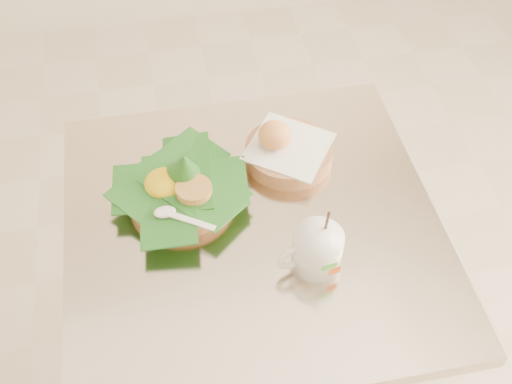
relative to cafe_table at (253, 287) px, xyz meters
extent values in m
cylinder|color=gray|center=(0.00, 0.00, -0.16)|extent=(0.07, 0.07, 0.69)
cube|color=beige|center=(0.00, 0.00, 0.21)|extent=(0.70, 0.70, 0.03)
cylinder|color=tan|center=(-0.12, 0.09, 0.24)|extent=(0.21, 0.21, 0.03)
cone|color=#1F5016|center=(-0.11, 0.09, 0.30)|extent=(0.10, 0.12, 0.11)
ellipsoid|color=yellow|center=(-0.15, 0.10, 0.26)|extent=(0.08, 0.08, 0.04)
cylinder|color=#CC9347|center=(-0.10, 0.06, 0.27)|extent=(0.07, 0.07, 0.02)
cylinder|color=tan|center=(0.10, 0.15, 0.24)|extent=(0.18, 0.18, 0.04)
cube|color=white|center=(0.10, 0.15, 0.26)|extent=(0.21, 0.21, 0.01)
ellipsoid|color=orange|center=(0.07, 0.16, 0.29)|extent=(0.07, 0.07, 0.05)
cylinder|color=white|center=(0.09, -0.11, 0.26)|extent=(0.09, 0.09, 0.08)
torus|color=white|center=(0.05, -0.12, 0.26)|extent=(0.06, 0.02, 0.06)
cylinder|color=#4D2316|center=(0.09, -0.11, 0.29)|extent=(0.08, 0.08, 0.01)
cylinder|color=black|center=(0.11, -0.10, 0.32)|extent=(0.02, 0.05, 0.11)
cube|color=green|center=(0.10, -0.16, 0.27)|extent=(0.03, 0.01, 0.01)
cube|color=orange|center=(0.11, -0.15, 0.25)|extent=(0.02, 0.01, 0.02)
camera|label=1|loc=(-0.14, -0.74, 1.17)|focal=45.00mm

